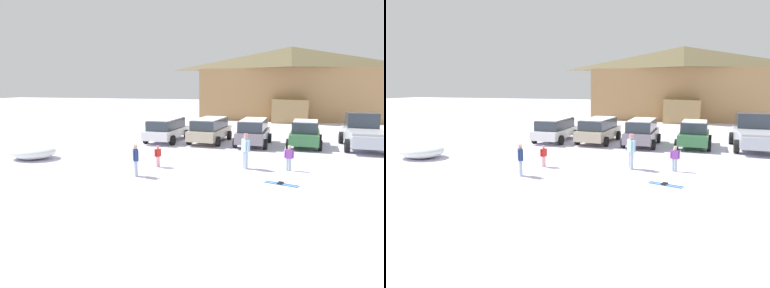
# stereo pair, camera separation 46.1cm
# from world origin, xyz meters

# --- Properties ---
(ground) EXTENTS (160.00, 160.00, 0.00)m
(ground) POSITION_xyz_m (0.00, 0.00, 0.00)
(ground) COLOR silver
(ski_lodge) EXTENTS (20.46, 10.50, 8.22)m
(ski_lodge) POSITION_xyz_m (2.98, 30.81, 4.17)
(ski_lodge) COLOR #A27B4B
(ski_lodge) RESTS_ON ground
(parked_white_suv) EXTENTS (2.23, 4.73, 1.59)m
(parked_white_suv) POSITION_xyz_m (-5.14, 11.44, 0.87)
(parked_white_suv) COLOR white
(parked_white_suv) RESTS_ON ground
(parked_beige_suv) EXTENTS (2.47, 4.91, 1.66)m
(parked_beige_suv) POSITION_xyz_m (-2.12, 11.80, 0.90)
(parked_beige_suv) COLOR #BBAF8F
(parked_beige_suv) RESTS_ON ground
(parked_grey_wagon) EXTENTS (2.21, 4.36, 1.71)m
(parked_grey_wagon) POSITION_xyz_m (0.87, 11.39, 0.92)
(parked_grey_wagon) COLOR gray
(parked_grey_wagon) RESTS_ON ground
(parked_green_coupe) EXTENTS (2.31, 4.40, 1.68)m
(parked_green_coupe) POSITION_xyz_m (4.11, 11.82, 0.84)
(parked_green_coupe) COLOR #33703E
(parked_green_coupe) RESTS_ON ground
(pickup_truck) EXTENTS (2.53, 5.57, 2.15)m
(pickup_truck) POSITION_xyz_m (7.56, 12.27, 0.99)
(pickup_truck) COLOR #AEB7C0
(pickup_truck) RESTS_ON ground
(skier_adult_in_blue_parka) EXTENTS (0.43, 0.52, 1.67)m
(skier_adult_in_blue_parka) POSITION_xyz_m (1.19, 4.81, 0.94)
(skier_adult_in_blue_parka) COLOR #A6B8CD
(skier_adult_in_blue_parka) RESTS_ON ground
(skier_teen_in_navy_coat) EXTENTS (0.35, 0.45, 1.41)m
(skier_teen_in_navy_coat) POSITION_xyz_m (-3.17, 2.16, 0.79)
(skier_teen_in_navy_coat) COLOR #98AAC9
(skier_teen_in_navy_coat) RESTS_ON ground
(skier_child_in_purple_jacket) EXTENTS (0.43, 0.17, 1.16)m
(skier_child_in_purple_jacket) POSITION_xyz_m (3.16, 4.98, 0.66)
(skier_child_in_purple_jacket) COLOR #A0BAC8
(skier_child_in_purple_jacket) RESTS_ON ground
(skier_child_in_red_jacket) EXTENTS (0.26, 0.35, 1.05)m
(skier_child_in_red_jacket) POSITION_xyz_m (-2.88, 4.00, 0.59)
(skier_child_in_red_jacket) COLOR #EEB2BE
(skier_child_in_red_jacket) RESTS_ON ground
(pair_of_skis) EXTENTS (1.39, 0.67, 0.08)m
(pair_of_skis) POSITION_xyz_m (2.90, 2.61, 0.02)
(pair_of_skis) COLOR #266BAE
(pair_of_skis) RESTS_ON ground
(plowed_snow_pile) EXTENTS (2.52, 2.02, 0.78)m
(plowed_snow_pile) POSITION_xyz_m (-10.02, 3.94, 0.39)
(plowed_snow_pile) COLOR white
(plowed_snow_pile) RESTS_ON ground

